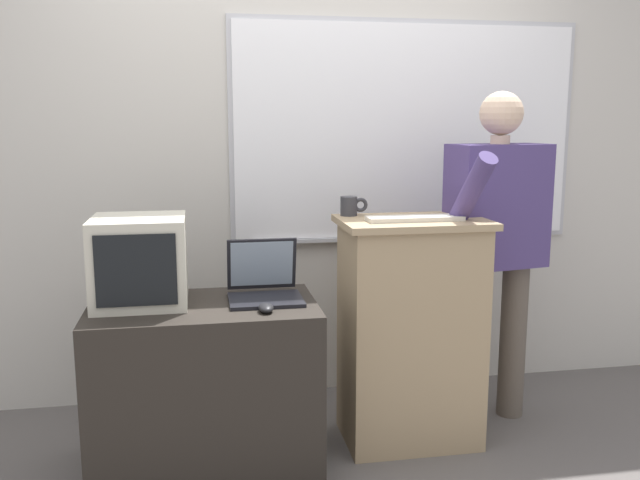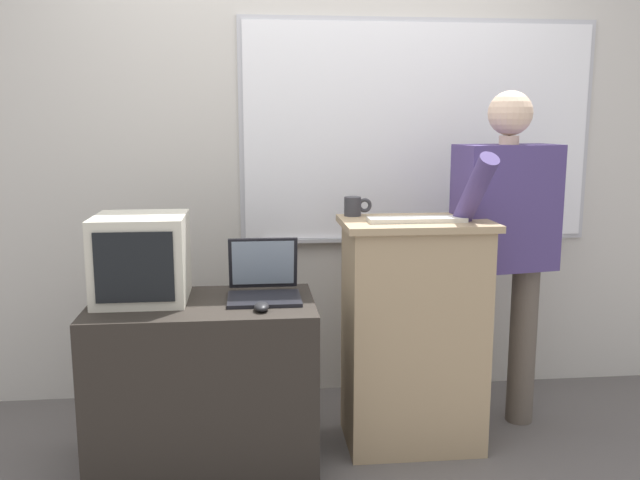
% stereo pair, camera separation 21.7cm
% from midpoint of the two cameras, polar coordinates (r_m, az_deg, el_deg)
% --- Properties ---
extents(back_wall, '(6.40, 0.17, 2.77)m').
position_cam_midpoint_polar(back_wall, '(3.62, 0.90, 8.67)').
color(back_wall, beige).
rests_on(back_wall, ground_plane).
extents(lectern_podium, '(0.66, 0.44, 1.04)m').
position_cam_midpoint_polar(lectern_podium, '(3.14, 9.82, -7.73)').
color(lectern_podium, tan).
rests_on(lectern_podium, ground_plane).
extents(side_desk, '(0.94, 0.56, 0.72)m').
position_cam_midpoint_polar(side_desk, '(2.98, -7.60, -11.96)').
color(side_desk, '#28231E').
rests_on(side_desk, ground_plane).
extents(person_presenter, '(0.63, 0.57, 1.61)m').
position_cam_midpoint_polar(person_presenter, '(3.32, 17.13, 0.24)').
color(person_presenter, brown).
rests_on(person_presenter, ground_plane).
extents(laptop, '(0.31, 0.31, 0.25)m').
position_cam_midpoint_polar(laptop, '(2.92, -2.65, -3.53)').
color(laptop, black).
rests_on(laptop, side_desk).
extents(wireless_keyboard, '(0.42, 0.11, 0.02)m').
position_cam_midpoint_polar(wireless_keyboard, '(2.97, 10.23, 1.70)').
color(wireless_keyboard, beige).
rests_on(wireless_keyboard, lectern_podium).
extents(computer_mouse_by_laptop, '(0.06, 0.10, 0.03)m').
position_cam_midpoint_polar(computer_mouse_by_laptop, '(2.71, -2.66, -5.65)').
color(computer_mouse_by_laptop, black).
rests_on(computer_mouse_by_laptop, side_desk).
extents(crt_monitor, '(0.38, 0.38, 0.36)m').
position_cam_midpoint_polar(crt_monitor, '(2.91, -12.75, -1.49)').
color(crt_monitor, beige).
rests_on(crt_monitor, side_desk).
extents(coffee_mug, '(0.13, 0.08, 0.09)m').
position_cam_midpoint_polar(coffee_mug, '(3.11, 4.88, 2.84)').
color(coffee_mug, '#333338').
rests_on(coffee_mug, lectern_podium).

